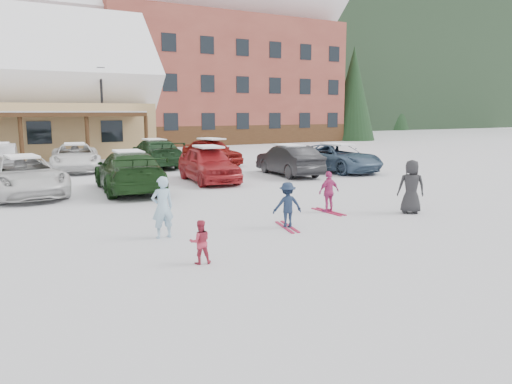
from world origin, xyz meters
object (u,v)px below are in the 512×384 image
child_magenta (329,192)px  parked_car_12 (212,152)px  bystander_dark (411,187)px  parked_car_4 (208,164)px  toddler_red (200,242)px  parked_car_3 (129,171)px  parked_car_10 (75,157)px  alpine_hotel (195,56)px  parked_car_11 (155,153)px  lamp_post (102,107)px  parked_car_2 (23,176)px  child_navy (287,205)px  parked_car_6 (337,158)px  parked_car_5 (289,160)px  adult_skier (162,207)px

child_magenta → parked_car_12: parked_car_12 is taller
bystander_dark → parked_car_4: size_ratio=0.36×
toddler_red → parked_car_12: parked_car_12 is taller
toddler_red → child_magenta: 6.26m
parked_car_3 → parked_car_10: (-0.57, 8.05, -0.07)m
alpine_hotel → parked_car_10: (-15.68, -21.01, -7.92)m
bystander_dark → parked_car_11: (-2.68, 16.24, -0.05)m
parked_car_12 → parked_car_10: bearing=166.2°
lamp_post → toddler_red: size_ratio=6.49×
parked_car_12 → parked_car_11: bearing=164.2°
parked_car_2 → parked_car_10: size_ratio=1.03×
child_navy → parked_car_6: (9.19, 9.31, 0.10)m
alpine_hotel → parked_car_3: size_ratio=5.84×
toddler_red → parked_car_3: size_ratio=0.17×
lamp_post → parked_car_2: (-6.08, -13.75, -2.62)m
toddler_red → parked_car_10: size_ratio=0.18×
parked_car_2 → parked_car_12: 12.41m
parked_car_4 → parked_car_11: size_ratio=0.86×
child_magenta → parked_car_10: (-4.79, 15.12, 0.08)m
lamp_post → parked_car_10: (-3.00, -6.61, -2.64)m
parked_car_4 → parked_car_11: bearing=98.0°
parked_car_5 → parked_car_2: bearing=6.2°
lamp_post → alpine_hotel: bearing=48.6°
child_magenta → parked_car_6: (6.95, 8.21, 0.07)m
parked_car_3 → parked_car_10: bearing=-79.6°
child_navy → child_magenta: 2.49m
alpine_hotel → parked_car_4: size_ratio=6.85×
toddler_red → parked_car_2: bearing=-64.2°
adult_skier → parked_car_2: 8.81m
parked_car_3 → parked_car_12: size_ratio=1.21×
lamp_post → parked_car_6: (8.74, -13.51, -2.64)m
parked_car_6 → parked_car_12: parked_car_12 is taller
toddler_red → parked_car_2: size_ratio=0.17×
parked_car_5 → parked_car_12: (-1.22, 6.32, 0.03)m
bystander_dark → toddler_red: bearing=46.4°
alpine_hotel → parked_car_5: (-6.98, -27.97, -7.90)m
toddler_red → parked_car_2: 11.13m
alpine_hotel → parked_car_5: alpine_hotel is taller
child_navy → parked_car_5: (6.16, 9.26, 0.12)m
bystander_dark → lamp_post: bearing=-45.6°
parked_car_4 → parked_car_12: size_ratio=1.03×
lamp_post → parked_car_10: lamp_post is taller
adult_skier → parked_car_6: 15.20m
parked_car_10 → parked_car_12: bearing=4.6°
toddler_red → child_navy: (3.31, 1.81, 0.16)m
adult_skier → bystander_dark: 7.63m
toddler_red → parked_car_4: 12.09m
parked_car_11 → lamp_post: bearing=-77.0°
parked_car_6 → child_magenta: bearing=-134.1°
parked_car_6 → parked_car_12: 7.58m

